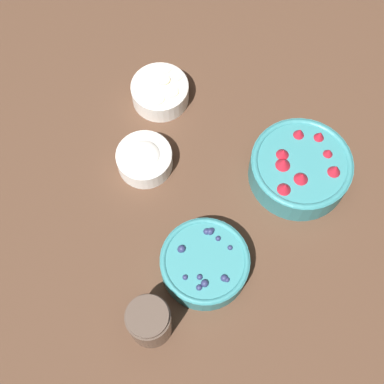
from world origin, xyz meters
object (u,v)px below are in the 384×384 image
object	(u,v)px
bowl_strawberries	(300,167)
bowl_bananas	(160,91)
bowl_cream	(144,158)
jar_chocolate	(150,322)
bowl_blueberries	(205,263)

from	to	relation	value
bowl_strawberries	bowl_bananas	distance (m)	0.36
bowl_cream	jar_chocolate	bearing A→B (deg)	7.44
bowl_strawberries	bowl_blueberries	size ratio (longest dim) A/B	1.21
jar_chocolate	bowl_bananas	bearing A→B (deg)	-177.11
bowl_bananas	jar_chocolate	bearing A→B (deg)	2.89
bowl_blueberries	bowl_cream	xyz separation A→B (m)	(-0.23, -0.14, -0.00)
bowl_blueberries	jar_chocolate	size ratio (longest dim) A/B	1.62
bowl_bananas	jar_chocolate	size ratio (longest dim) A/B	1.21
bowl_bananas	bowl_blueberries	bearing A→B (deg)	17.08
bowl_blueberries	jar_chocolate	xyz separation A→B (m)	(0.12, -0.10, 0.02)
bowl_bananas	bowl_cream	size ratio (longest dim) A/B	1.09
bowl_strawberries	bowl_cream	bearing A→B (deg)	-91.23
bowl_strawberries	bowl_blueberries	bearing A→B (deg)	-41.09
bowl_strawberries	jar_chocolate	distance (m)	0.45
bowl_blueberries	bowl_bananas	bearing A→B (deg)	-162.92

